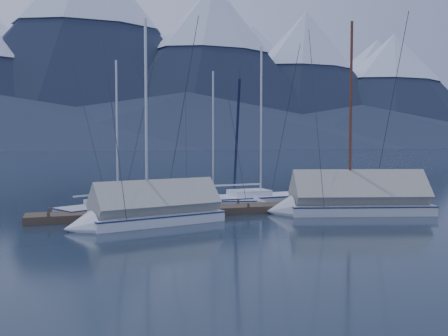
% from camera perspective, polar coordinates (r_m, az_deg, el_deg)
% --- Properties ---
extents(ground, '(1000.00, 1000.00, 0.00)m').
position_cam_1_polar(ground, '(21.27, 1.73, -6.21)').
color(ground, black).
rests_on(ground, ground).
extents(mountain_range, '(877.00, 584.00, 150.50)m').
position_cam_1_polar(mountain_range, '(394.18, -17.09, 11.07)').
color(mountain_range, '#475675').
rests_on(mountain_range, ground).
extents(dock, '(18.00, 1.50, 0.54)m').
position_cam_1_polar(dock, '(23.12, -0.00, -5.18)').
color(dock, '#382D23').
rests_on(dock, ground).
extents(mooring_posts, '(15.12, 1.52, 0.35)m').
position_cam_1_polar(mooring_posts, '(22.93, -1.19, -4.64)').
color(mooring_posts, '#382D23').
rests_on(mooring_posts, ground).
extents(sailboat_open_left, '(6.31, 4.48, 8.23)m').
position_cam_1_polar(sailboat_open_left, '(24.61, -11.80, -4.66)').
color(sailboat_open_left, silver).
rests_on(sailboat_open_left, ground).
extents(sailboat_open_mid, '(6.23, 3.04, 7.94)m').
position_cam_1_polar(sailboat_open_mid, '(25.66, -0.37, -4.28)').
color(sailboat_open_mid, silver).
rests_on(sailboat_open_mid, ground).
extents(sailboat_open_right, '(7.41, 3.13, 9.63)m').
position_cam_1_polar(sailboat_open_right, '(27.21, 5.40, -3.81)').
color(sailboat_open_right, white).
rests_on(sailboat_open_right, ground).
extents(sailboat_covered_near, '(8.21, 4.40, 10.21)m').
position_cam_1_polar(sailboat_covered_near, '(23.76, 14.46, -4.08)').
color(sailboat_covered_near, silver).
rests_on(sailboat_covered_near, ground).
extents(sailboat_covered_far, '(6.95, 3.47, 9.36)m').
position_cam_1_polar(sailboat_covered_far, '(20.18, -9.59, -5.45)').
color(sailboat_covered_far, white).
rests_on(sailboat_covered_far, ground).
extents(person, '(0.60, 0.71, 1.65)m').
position_cam_1_polar(person, '(25.24, 11.60, -2.13)').
color(person, black).
rests_on(person, dock).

